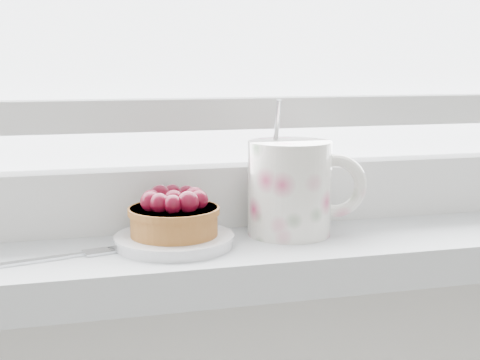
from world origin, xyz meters
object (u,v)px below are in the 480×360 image
object	(u,v)px
saucer	(174,241)
floral_mug	(293,186)
raspberry_tart	(174,214)
fork	(52,258)

from	to	relation	value
saucer	floral_mug	world-z (taller)	floral_mug
raspberry_tart	floral_mug	xyz separation A→B (m)	(0.13, 0.02, 0.02)
saucer	fork	bearing A→B (deg)	-172.08
saucer	raspberry_tart	bearing A→B (deg)	82.00
raspberry_tart	fork	size ratio (longest dim) A/B	0.56
raspberry_tart	fork	xyz separation A→B (m)	(-0.12, -0.02, -0.03)
raspberry_tart	fork	distance (m)	0.13
floral_mug	fork	bearing A→B (deg)	-172.66
saucer	fork	xyz separation A→B (m)	(-0.12, -0.02, -0.00)
raspberry_tart	floral_mug	size ratio (longest dim) A/B	0.63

